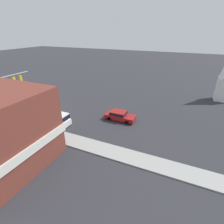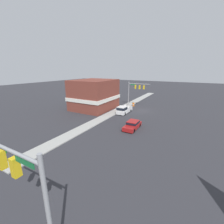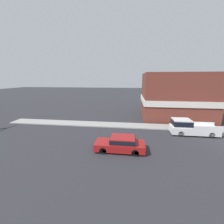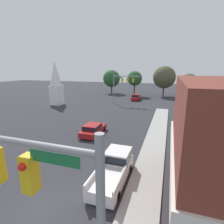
# 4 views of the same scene
# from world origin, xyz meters

# --- Properties ---
(sidewalk_curb) EXTENTS (2.40, 60.00, 0.14)m
(sidewalk_curb) POSITION_xyz_m (5.70, 0.00, 0.07)
(sidewalk_curb) COLOR #9E9E99
(sidewalk_curb) RESTS_ON ground
(car_lead) EXTENTS (1.95, 4.68, 1.41)m
(car_lead) POSITION_xyz_m (-2.13, 12.31, 0.74)
(car_lead) COLOR black
(car_lead) RESTS_ON ground
(pickup_truck_parked) EXTENTS (1.97, 5.46, 1.91)m
(pickup_truck_parked) POSITION_xyz_m (3.31, 4.32, 0.93)
(pickup_truck_parked) COLOR black
(pickup_truck_parked) RESTS_ON ground
(corner_brick_building) EXTENTS (9.76, 11.30, 7.70)m
(corner_brick_building) POSITION_xyz_m (12.13, 3.92, 3.76)
(corner_brick_building) COLOR brown
(corner_brick_building) RESTS_ON ground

